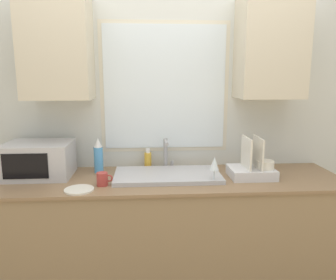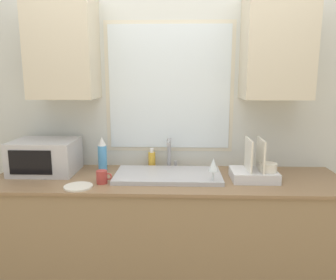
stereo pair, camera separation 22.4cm
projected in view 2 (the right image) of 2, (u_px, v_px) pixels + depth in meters
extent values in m
cube|color=#8C7251|center=(168.00, 240.00, 2.42)|extent=(2.45, 0.64, 0.92)
cube|color=#846647|center=(168.00, 179.00, 2.33)|extent=(2.48, 0.67, 0.02)
cube|color=silver|center=(170.00, 120.00, 2.60)|extent=(6.00, 0.06, 2.60)
cube|color=beige|center=(169.00, 88.00, 2.52)|extent=(0.99, 0.01, 1.00)
cube|color=silver|center=(169.00, 88.00, 2.52)|extent=(0.93, 0.01, 0.94)
cube|color=beige|center=(63.00, 48.00, 2.34)|extent=(0.46, 0.32, 0.72)
cube|color=beige|center=(277.00, 47.00, 2.29)|extent=(0.46, 0.32, 0.72)
cube|color=#B2B2B7|center=(168.00, 175.00, 2.34)|extent=(0.75, 0.40, 0.03)
cylinder|color=#99999E|center=(169.00, 153.00, 2.54)|extent=(0.03, 0.03, 0.24)
cylinder|color=#99999E|center=(169.00, 142.00, 2.45)|extent=(0.03, 0.15, 0.03)
cylinder|color=#99999E|center=(176.00, 165.00, 2.56)|extent=(0.02, 0.02, 0.06)
cube|color=#B2B2B7|center=(45.00, 156.00, 2.43)|extent=(0.46, 0.35, 0.25)
cube|color=black|center=(30.00, 163.00, 2.26)|extent=(0.30, 0.01, 0.17)
cube|color=silver|center=(254.00, 175.00, 2.28)|extent=(0.31, 0.25, 0.07)
cube|color=silver|center=(249.00, 155.00, 2.25)|extent=(0.01, 0.22, 0.22)
cube|color=silver|center=(261.00, 155.00, 2.25)|extent=(0.01, 0.22, 0.22)
cylinder|color=silver|center=(268.00, 168.00, 2.22)|extent=(0.12, 0.12, 0.06)
cylinder|color=#4C99D8|center=(102.00, 158.00, 2.49)|extent=(0.07, 0.07, 0.19)
cone|color=silver|center=(102.00, 141.00, 2.46)|extent=(0.06, 0.06, 0.07)
cylinder|color=gold|center=(152.00, 160.00, 2.58)|extent=(0.06, 0.06, 0.12)
cylinder|color=white|center=(152.00, 150.00, 2.56)|extent=(0.03, 0.03, 0.03)
cylinder|color=#A53833|center=(102.00, 177.00, 2.20)|extent=(0.07, 0.07, 0.09)
torus|color=#A53833|center=(108.00, 176.00, 2.20)|extent=(0.05, 0.01, 0.05)
cylinder|color=silver|center=(213.00, 185.00, 2.17)|extent=(0.06, 0.06, 0.00)
cylinder|color=silver|center=(213.00, 178.00, 2.16)|extent=(0.01, 0.01, 0.09)
cone|color=silver|center=(213.00, 165.00, 2.15)|extent=(0.06, 0.06, 0.09)
cylinder|color=silver|center=(78.00, 187.00, 2.12)|extent=(0.19, 0.19, 0.01)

